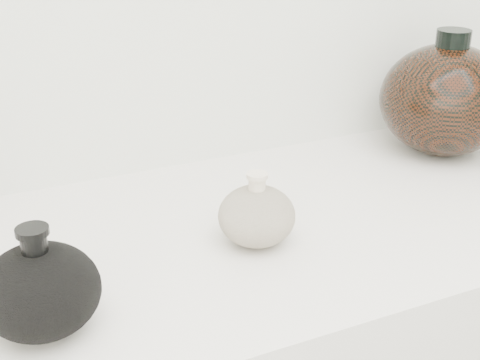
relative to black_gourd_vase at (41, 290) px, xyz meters
name	(u,v)px	position (x,y,z in m)	size (l,w,h in m)	color
black_gourd_vase	(41,290)	(0.00, 0.00, 0.00)	(0.16, 0.16, 0.12)	black
cream_gourd_vase	(257,215)	(0.29, 0.07, -0.01)	(0.10, 0.10, 0.10)	beige
right_round_pot	(445,99)	(0.72, 0.23, 0.05)	(0.26, 0.26, 0.21)	black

